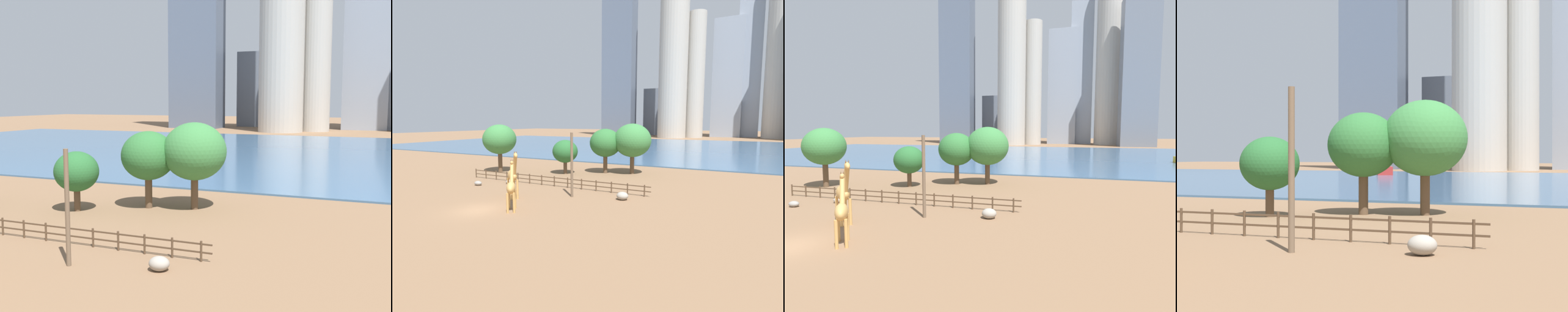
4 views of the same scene
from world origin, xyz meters
TOP-DOWN VIEW (x-y plane):
  - ground_plane at (0.00, 80.00)m, footprint 400.00×400.00m
  - harbor_water at (0.00, 77.00)m, footprint 180.00×86.00m
  - giraffe_tall at (-0.02, 5.00)m, footprint 3.08×2.58m
  - giraffe_companion at (2.87, 1.41)m, footprint 2.28×2.81m
  - utility_pole at (5.32, 8.32)m, footprint 0.28×0.28m
  - boulder_near_fence at (10.67, 9.60)m, footprint 1.24×1.12m
  - boulder_by_pole at (-8.48, 8.08)m, footprint 1.05×0.75m
  - boulder_small at (-5.64, 10.63)m, footprint 0.78×0.72m
  - enclosure_fence at (-0.15, 12.00)m, footprint 26.12×0.14m
  - tree_left_large at (2.28, 24.25)m, footprint 4.95×4.95m
  - tree_center_broad at (-3.01, 20.70)m, footprint 3.97×3.97m
  - tree_right_tall at (-13.45, 17.54)m, footprint 5.33×5.33m
  - tree_left_small at (6.37, 25.35)m, footprint 5.78×5.78m
  - boat_ferry at (-21.95, 96.82)m, footprint 5.66×8.41m
  - skyline_tower_needle at (-10.90, 137.66)m, footprint 13.89×13.89m
  - skyline_block_central at (-25.18, 168.20)m, footprint 16.31×10.37m
  - skyline_tower_glass at (-1.37, 144.68)m, footprint 9.28×9.28m
  - skyline_block_left at (12.94, 162.14)m, footprint 14.50×13.93m
  - skyline_block_right at (-44.13, 149.77)m, footprint 18.00×10.17m
  - skyline_tower_short at (36.47, 154.42)m, footprint 13.83×13.83m
  - skyline_tower_far at (22.76, 165.56)m, footprint 11.31×14.84m

SIDE VIEW (x-z plane):
  - ground_plane at x=0.00m, z-range 0.00..0.00m
  - harbor_water at x=0.00m, z-range 0.00..0.20m
  - boulder_small at x=-5.64m, z-range 0.00..0.54m
  - boulder_by_pole at x=-8.48m, z-range 0.00..0.56m
  - boulder_near_fence at x=10.67m, z-range 0.00..0.84m
  - enclosure_fence at x=-0.15m, z-range 0.11..1.41m
  - boat_ferry at x=-21.95m, z-range -0.36..3.12m
  - giraffe_companion at x=2.87m, z-range -0.13..4.47m
  - giraffe_tall at x=-0.02m, z-range -0.16..5.09m
  - utility_pole at x=5.32m, z-range 0.00..7.01m
  - tree_center_broad at x=-3.01m, z-range 0.86..6.19m
  - tree_left_large at x=2.28m, z-range 1.26..8.31m
  - tree_left_small at x=6.37m, z-range 1.31..9.18m
  - tree_right_tall at x=-13.45m, z-range 1.42..9.14m
  - skyline_block_central at x=-25.18m, z-range 0.00..27.96m
  - skyline_block_left at x=12.94m, z-range 0.00..61.03m
  - skyline_tower_glass at x=-1.37m, z-range 0.00..61.82m
  - skyline_tower_far at x=22.76m, z-range 0.00..75.19m
  - skyline_tower_short at x=36.47m, z-range 0.00..84.35m
  - skyline_block_right at x=-44.13m, z-range 0.00..89.04m
  - skyline_tower_needle at x=-10.90m, z-range 0.00..103.68m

